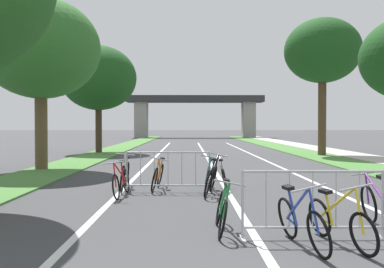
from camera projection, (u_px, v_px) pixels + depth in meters
The scene contains 22 objects.
grass_verge_left at pixel (115, 149), 30.23m from camera, with size 2.20×68.95×0.05m, color #477A38.
grass_verge_right at pixel (289, 149), 30.36m from camera, with size 2.20×68.95×0.05m, color #477A38.
sidewalk_path_right at pixel (319, 149), 30.39m from camera, with size 2.11×68.95×0.08m, color #ADA89E.
lane_stripe_center at pixel (208, 159), 22.04m from camera, with size 0.14×39.89×0.01m, color silver.
lane_stripe_right_lane at pixel (261, 159), 22.07m from camera, with size 0.14×39.89×0.01m, color silver.
lane_stripe_left_lane at pixel (154, 159), 22.01m from camera, with size 0.14×39.89×0.01m, color silver.
overpass_bridge at pixel (195, 108), 58.98m from camera, with size 18.77×3.19×5.79m.
tree_left_pine_near at pixel (41, 49), 16.36m from camera, with size 4.53×4.53×6.60m.
tree_left_cypress_far at pixel (98, 78), 26.51m from camera, with size 4.70×4.70×6.66m.
tree_right_oak_mid at pixel (322, 51), 23.94m from camera, with size 4.25×4.25×7.72m.
crowd_barrier_nearest at pixel (313, 205), 6.46m from camera, with size 2.19×0.44×1.05m.
crowd_barrier_second at pixel (168, 172), 10.98m from camera, with size 2.20×0.49×1.05m.
bicycle_silver_0 at pixel (224, 176), 11.56m from camera, with size 0.43×1.64×0.88m.
bicycle_blue_1 at pixel (301, 223), 5.99m from camera, with size 0.50×1.66×0.98m.
bicycle_purple_2 at pixel (380, 207), 7.02m from camera, with size 0.49×1.72×0.94m.
bicycle_teal_3 at pixel (207, 177), 11.40m from camera, with size 0.53×1.63×0.97m.
bicycle_yellow_4 at pixel (339, 222), 6.09m from camera, with size 0.54×1.66×0.96m.
bicycle_black_5 at pixel (211, 180), 10.58m from camera, with size 0.70×1.68×1.03m.
bicycle_white_6 at pixel (125, 175), 11.56m from camera, with size 0.50×1.75×1.01m.
bicycle_green_7 at pixel (222, 210), 6.92m from camera, with size 0.48×1.56×0.91m.
bicycle_red_8 at pixel (121, 182), 10.40m from camera, with size 0.48×1.69×0.90m.
bicycle_orange_9 at pixel (158, 176), 11.50m from camera, with size 0.48×1.69×0.92m.
Camera 1 is at (-1.05, -2.05, 1.73)m, focal length 40.02 mm.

